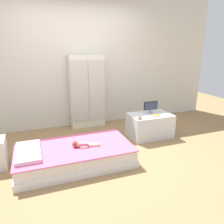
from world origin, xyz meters
TOP-DOWN VIEW (x-y plane):
  - ground_plane at (0.00, 0.00)m, footprint 10.00×10.00m
  - back_wall at (0.00, 1.57)m, footprint 6.40×0.05m
  - bed at (-0.41, -0.08)m, footprint 1.65×0.90m
  - pillow at (-1.03, -0.08)m, footprint 0.32×0.65m
  - doll at (-0.32, -0.12)m, footprint 0.39×0.15m
  - wardrobe at (0.17, 1.41)m, footprint 0.71×0.27m
  - tv_stand at (1.12, 0.42)m, footprint 0.78×0.52m
  - tv_monitor at (1.17, 0.51)m, footprint 0.28×0.10m
  - rocking_horse_toy at (0.81, 0.23)m, footprint 0.09×0.04m
  - book_orange at (1.18, 0.30)m, footprint 0.14×0.09m

SIDE VIEW (x-z plane):
  - ground_plane at x=0.00m, z-range -0.02..0.00m
  - bed at x=-0.41m, z-range 0.00..0.27m
  - tv_stand at x=1.12m, z-range 0.00..0.44m
  - pillow at x=-1.03m, z-range 0.27..0.32m
  - doll at x=-0.32m, z-range 0.26..0.35m
  - book_orange at x=1.18m, z-range 0.44..0.45m
  - rocking_horse_toy at x=0.81m, z-range 0.43..0.54m
  - tv_monitor at x=1.17m, z-range 0.46..0.68m
  - wardrobe at x=0.17m, z-range 0.00..1.50m
  - back_wall at x=0.00m, z-range 0.00..2.70m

